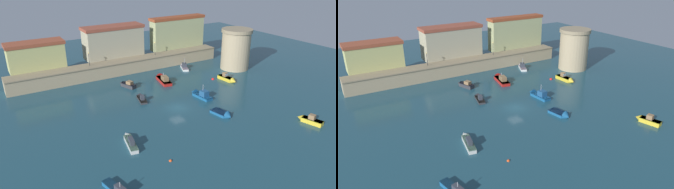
% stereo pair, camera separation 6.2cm
% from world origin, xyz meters
% --- Properties ---
extents(ground_plane, '(131.02, 131.02, 0.00)m').
position_xyz_m(ground_plane, '(0.00, 0.00, 0.00)').
color(ground_plane, '#1E4756').
extents(quay_wall, '(52.90, 4.17, 3.20)m').
position_xyz_m(quay_wall, '(0.00, 23.77, 1.61)').
color(quay_wall, tan).
rests_on(quay_wall, ground).
extents(old_town_backdrop, '(50.71, 5.31, 8.66)m').
position_xyz_m(old_town_backdrop, '(0.48, 27.93, 6.82)').
color(old_town_backdrop, tan).
rests_on(old_town_backdrop, ground).
extents(fortress_tower, '(7.57, 7.57, 10.02)m').
position_xyz_m(fortress_tower, '(25.32, 12.22, 5.07)').
color(fortress_tower, tan).
rests_on(fortress_tower, ground).
extents(quay_lamp_0, '(0.32, 0.32, 3.13)m').
position_xyz_m(quay_lamp_0, '(-8.40, 23.77, 5.31)').
color(quay_lamp_0, black).
rests_on(quay_lamp_0, quay_wall).
extents(quay_lamp_1, '(0.32, 0.32, 3.34)m').
position_xyz_m(quay_lamp_1, '(8.76, 23.77, 5.43)').
color(quay_lamp_1, black).
rests_on(quay_lamp_1, quay_wall).
extents(moored_boat_1, '(1.81, 5.18, 2.01)m').
position_xyz_m(moored_boat_1, '(17.74, 6.08, 0.50)').
color(moored_boat_1, gold).
rests_on(moored_boat_1, ground).
extents(moored_boat_2, '(2.33, 5.01, 1.69)m').
position_xyz_m(moored_boat_2, '(-3.99, 7.10, 0.32)').
color(moored_boat_2, '#333338').
rests_on(moored_boat_2, ground).
extents(moored_boat_3, '(2.08, 5.64, 3.35)m').
position_xyz_m(moored_boat_3, '(6.75, 2.04, 0.49)').
color(moored_boat_3, '#195689').
rests_on(moored_boat_3, ground).
extents(moored_boat_4, '(2.49, 4.35, 1.78)m').
position_xyz_m(moored_boat_4, '(5.16, -6.99, 0.29)').
color(moored_boat_4, '#195689').
rests_on(moored_boat_4, ground).
extents(moored_boat_5, '(2.19, 4.43, 1.79)m').
position_xyz_m(moored_boat_5, '(15.72, -16.52, 0.51)').
color(moored_boat_5, gold).
rests_on(moored_boat_5, ground).
extents(moored_boat_6, '(2.28, 6.08, 1.61)m').
position_xyz_m(moored_boat_6, '(-12.95, -6.76, 0.45)').
color(moored_boat_6, silver).
rests_on(moored_boat_6, ground).
extents(moored_boat_7, '(2.75, 4.63, 1.70)m').
position_xyz_m(moored_boat_7, '(-3.42, 14.73, 0.54)').
color(moored_boat_7, '#333338').
rests_on(moored_boat_7, ground).
extents(moored_boat_8, '(3.38, 5.42, 3.09)m').
position_xyz_m(moored_boat_8, '(14.46, 19.02, 0.44)').
color(moored_boat_8, white).
rests_on(moored_boat_8, ground).
extents(moored_boat_9, '(3.14, 7.33, 2.69)m').
position_xyz_m(moored_boat_9, '(4.95, 13.77, 0.50)').
color(moored_boat_9, red).
rests_on(moored_boat_9, ground).
extents(mooring_buoy_0, '(0.44, 0.44, 0.44)m').
position_xyz_m(mooring_buoy_0, '(-10.15, -13.68, 0.00)').
color(mooring_buoy_0, '#EA4C19').
rests_on(mooring_buoy_0, ground).
extents(mooring_buoy_1, '(0.68, 0.68, 0.68)m').
position_xyz_m(mooring_buoy_1, '(15.43, 8.56, 0.00)').
color(mooring_buoy_1, red).
rests_on(mooring_buoy_1, ground).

